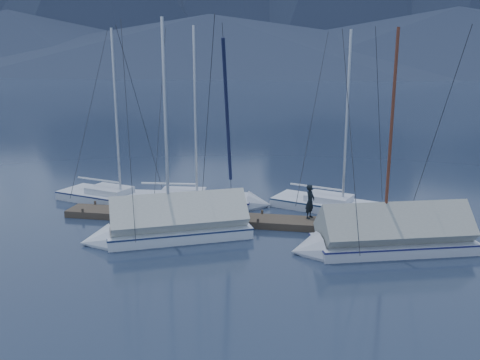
{
  "coord_description": "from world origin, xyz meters",
  "views": [
    {
      "loc": [
        4.37,
        -21.47,
        7.91
      ],
      "look_at": [
        0.0,
        2.0,
        2.2
      ],
      "focal_mm": 38.0,
      "sensor_mm": 36.0,
      "label": 1
    }
  ],
  "objects_px": {
    "sailboat_open_mid": "(207,202)",
    "sailboat_open_right": "(352,210)",
    "sailboat_open_left": "(129,201)",
    "sailboat_covered_far": "(166,227)",
    "sailboat_covered_near": "(380,239)",
    "person": "(310,201)"
  },
  "relations": [
    {
      "from": "sailboat_covered_near",
      "to": "person",
      "type": "height_order",
      "value": "sailboat_covered_near"
    },
    {
      "from": "sailboat_covered_near",
      "to": "sailboat_open_mid",
      "type": "bearing_deg",
      "value": 149.54
    },
    {
      "from": "sailboat_open_mid",
      "to": "person",
      "type": "distance_m",
      "value": 6.27
    },
    {
      "from": "sailboat_open_mid",
      "to": "sailboat_open_right",
      "type": "height_order",
      "value": "sailboat_open_mid"
    },
    {
      "from": "person",
      "to": "sailboat_open_mid",
      "type": "bearing_deg",
      "value": 88.21
    },
    {
      "from": "sailboat_covered_near",
      "to": "sailboat_covered_far",
      "type": "xyz_separation_m",
      "value": [
        -9.38,
        -0.26,
        0.01
      ]
    },
    {
      "from": "sailboat_covered_far",
      "to": "person",
      "type": "distance_m",
      "value": 7.06
    },
    {
      "from": "sailboat_open_left",
      "to": "sailboat_covered_far",
      "type": "bearing_deg",
      "value": -51.98
    },
    {
      "from": "person",
      "to": "sailboat_covered_near",
      "type": "bearing_deg",
      "value": -113.13
    },
    {
      "from": "sailboat_open_left",
      "to": "sailboat_open_right",
      "type": "distance_m",
      "value": 12.22
    },
    {
      "from": "sailboat_open_left",
      "to": "sailboat_covered_near",
      "type": "distance_m",
      "value": 13.98
    },
    {
      "from": "sailboat_open_left",
      "to": "sailboat_open_mid",
      "type": "xyz_separation_m",
      "value": [
        4.35,
        0.59,
        0.0
      ]
    },
    {
      "from": "sailboat_open_left",
      "to": "sailboat_covered_far",
      "type": "distance_m",
      "value": 6.19
    },
    {
      "from": "sailboat_open_right",
      "to": "person",
      "type": "xyz_separation_m",
      "value": [
        -2.12,
        -2.29,
        0.99
      ]
    },
    {
      "from": "sailboat_covered_far",
      "to": "person",
      "type": "height_order",
      "value": "sailboat_covered_far"
    },
    {
      "from": "sailboat_open_mid",
      "to": "sailboat_open_right",
      "type": "xyz_separation_m",
      "value": [
        7.86,
        -0.01,
        -0.01
      ]
    },
    {
      "from": "sailboat_open_left",
      "to": "sailboat_open_mid",
      "type": "distance_m",
      "value": 4.38
    },
    {
      "from": "sailboat_open_mid",
      "to": "sailboat_covered_far",
      "type": "relative_size",
      "value": 1.0
    },
    {
      "from": "sailboat_open_mid",
      "to": "sailboat_covered_near",
      "type": "bearing_deg",
      "value": -30.46
    },
    {
      "from": "sailboat_open_mid",
      "to": "person",
      "type": "xyz_separation_m",
      "value": [
        5.74,
        -2.3,
        0.99
      ]
    },
    {
      "from": "sailboat_covered_near",
      "to": "sailboat_covered_far",
      "type": "distance_m",
      "value": 9.39
    },
    {
      "from": "sailboat_open_mid",
      "to": "sailboat_covered_far",
      "type": "distance_m",
      "value": 5.49
    }
  ]
}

